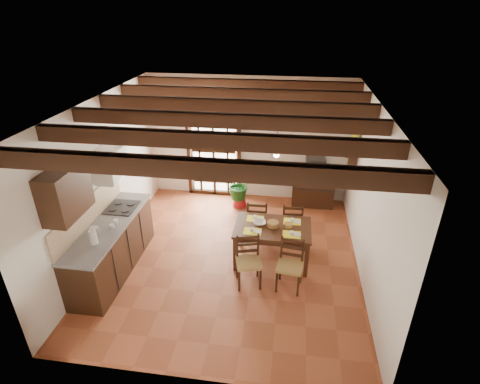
% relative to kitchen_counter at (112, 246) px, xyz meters
% --- Properties ---
extents(ground_plane, '(5.00, 5.00, 0.00)m').
position_rel_kitchen_counter_xyz_m(ground_plane, '(1.96, 0.60, -0.47)').
color(ground_plane, brown).
extents(room_shell, '(4.52, 5.02, 2.81)m').
position_rel_kitchen_counter_xyz_m(room_shell, '(1.96, 0.60, 1.34)').
color(room_shell, silver).
rests_on(room_shell, ground_plane).
extents(ceiling_beams, '(4.50, 4.34, 0.20)m').
position_rel_kitchen_counter_xyz_m(ceiling_beams, '(1.96, 0.60, 2.22)').
color(ceiling_beams, black).
rests_on(ceiling_beams, room_shell).
extents(french_door, '(1.26, 0.11, 2.32)m').
position_rel_kitchen_counter_xyz_m(french_door, '(1.16, 3.05, 0.70)').
color(french_door, white).
rests_on(french_door, ground_plane).
extents(kitchen_counter, '(0.64, 2.25, 1.38)m').
position_rel_kitchen_counter_xyz_m(kitchen_counter, '(0.00, 0.00, 0.00)').
color(kitchen_counter, black).
rests_on(kitchen_counter, ground_plane).
extents(upper_cabinet, '(0.35, 0.80, 0.70)m').
position_rel_kitchen_counter_xyz_m(upper_cabinet, '(-0.12, -0.70, 1.38)').
color(upper_cabinet, black).
rests_on(upper_cabinet, room_shell).
extents(range_hood, '(0.38, 0.60, 0.54)m').
position_rel_kitchen_counter_xyz_m(range_hood, '(-0.09, 0.55, 1.26)').
color(range_hood, white).
rests_on(range_hood, room_shell).
extents(counter_items, '(0.50, 1.43, 0.25)m').
position_rel_kitchen_counter_xyz_m(counter_items, '(0.00, 0.09, 0.49)').
color(counter_items, black).
rests_on(counter_items, kitchen_counter).
extents(dining_table, '(1.32, 0.85, 0.71)m').
position_rel_kitchen_counter_xyz_m(dining_table, '(2.68, 0.63, 0.15)').
color(dining_table, '#3B2013').
rests_on(dining_table, ground_plane).
extents(chair_near_left, '(0.48, 0.47, 0.86)m').
position_rel_kitchen_counter_xyz_m(chair_near_left, '(2.34, -0.04, -0.20)').
color(chair_near_left, '#A38145').
rests_on(chair_near_left, ground_plane).
extents(chair_near_right, '(0.45, 0.43, 0.87)m').
position_rel_kitchen_counter_xyz_m(chair_near_right, '(3.01, -0.04, -0.20)').
color(chair_near_right, '#A38145').
rests_on(chair_near_right, ground_plane).
extents(chair_far_left, '(0.40, 0.38, 0.87)m').
position_rel_kitchen_counter_xyz_m(chair_far_left, '(2.35, 1.30, -0.20)').
color(chair_far_left, '#A38145').
rests_on(chair_far_left, ground_plane).
extents(chair_far_right, '(0.42, 0.40, 0.86)m').
position_rel_kitchen_counter_xyz_m(chair_far_right, '(3.01, 1.30, -0.20)').
color(chair_far_right, '#A38145').
rests_on(chair_far_right, ground_plane).
extents(table_setting, '(0.96, 0.64, 0.09)m').
position_rel_kitchen_counter_xyz_m(table_setting, '(2.68, 0.63, 0.23)').
color(table_setting, '#FAF727').
rests_on(table_setting, dining_table).
extents(table_bowl, '(0.24, 0.24, 0.05)m').
position_rel_kitchen_counter_xyz_m(table_bowl, '(2.44, 0.68, 0.27)').
color(table_bowl, white).
rests_on(table_bowl, dining_table).
extents(sideboard, '(0.92, 0.42, 0.78)m').
position_rel_kitchen_counter_xyz_m(sideboard, '(3.46, 2.83, -0.08)').
color(sideboard, black).
rests_on(sideboard, ground_plane).
extents(crt_tv, '(0.43, 0.40, 0.36)m').
position_rel_kitchen_counter_xyz_m(crt_tv, '(3.46, 2.82, 0.49)').
color(crt_tv, black).
rests_on(crt_tv, sideboard).
extents(fuse_box, '(0.25, 0.03, 0.32)m').
position_rel_kitchen_counter_xyz_m(fuse_box, '(3.46, 3.08, 1.28)').
color(fuse_box, white).
rests_on(fuse_box, room_shell).
extents(plant_pot, '(0.33, 0.33, 0.20)m').
position_rel_kitchen_counter_xyz_m(plant_pot, '(1.83, 2.53, -0.36)').
color(plant_pot, maroon).
rests_on(plant_pot, ground_plane).
extents(potted_plant, '(1.79, 1.59, 1.82)m').
position_rel_kitchen_counter_xyz_m(potted_plant, '(1.83, 2.53, 0.10)').
color(potted_plant, '#144C19').
rests_on(potted_plant, ground_plane).
extents(wall_shelf, '(0.20, 0.42, 0.20)m').
position_rel_kitchen_counter_xyz_m(wall_shelf, '(4.10, 2.20, 1.04)').
color(wall_shelf, black).
rests_on(wall_shelf, room_shell).
extents(shelf_vase, '(0.15, 0.15, 0.15)m').
position_rel_kitchen_counter_xyz_m(shelf_vase, '(4.10, 2.20, 1.18)').
color(shelf_vase, '#B2BFB2').
rests_on(shelf_vase, wall_shelf).
extents(shelf_flowers, '(0.14, 0.14, 0.36)m').
position_rel_kitchen_counter_xyz_m(shelf_flowers, '(4.10, 2.20, 1.38)').
color(shelf_flowers, '#FAF727').
rests_on(shelf_flowers, shelf_vase).
extents(framed_picture, '(0.03, 0.32, 0.32)m').
position_rel_kitchen_counter_xyz_m(framed_picture, '(4.18, 2.20, 1.58)').
color(framed_picture, brown).
rests_on(framed_picture, room_shell).
extents(pendant_lamp, '(0.36, 0.36, 0.84)m').
position_rel_kitchen_counter_xyz_m(pendant_lamp, '(2.68, 0.73, 1.60)').
color(pendant_lamp, black).
rests_on(pendant_lamp, room_shell).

